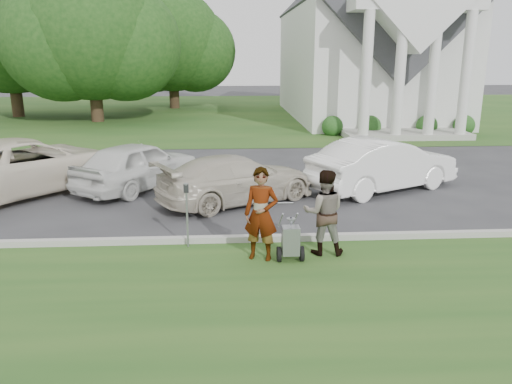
{
  "coord_description": "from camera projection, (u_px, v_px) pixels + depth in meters",
  "views": [
    {
      "loc": [
        0.01,
        -9.79,
        3.98
      ],
      "look_at": [
        0.6,
        0.0,
        1.3
      ],
      "focal_mm": 35.0,
      "sensor_mm": 36.0,
      "label": 1
    }
  ],
  "objects": [
    {
      "name": "person_left",
      "position": [
        261.0,
        215.0,
        9.87
      ],
      "size": [
        0.79,
        0.64,
        1.88
      ],
      "primitive_type": "imported",
      "rotation": [
        0.0,
        0.0,
        -0.31
      ],
      "color": "#999999",
      "rests_on": "ground"
    },
    {
      "name": "tree_back",
      "position": [
        172.0,
        46.0,
        37.87
      ],
      "size": [
        9.61,
        7.6,
        8.89
      ],
      "color": "#332316",
      "rests_on": "ground"
    },
    {
      "name": "car_d",
      "position": [
        383.0,
        165.0,
        15.13
      ],
      "size": [
        5.05,
        3.68,
        1.59
      ],
      "primitive_type": "imported",
      "rotation": [
        0.0,
        0.0,
        2.04
      ],
      "color": "white",
      "rests_on": "ground"
    },
    {
      "name": "church_lawn",
      "position": [
        226.0,
        112.0,
        36.47
      ],
      "size": [
        80.0,
        30.0,
        0.01
      ],
      "primitive_type": "cube",
      "color": "#204B19",
      "rests_on": "ground"
    },
    {
      "name": "parking_meter_near",
      "position": [
        187.0,
        207.0,
        10.51
      ],
      "size": [
        0.1,
        0.09,
        1.42
      ],
      "color": "gray",
      "rests_on": "ground"
    },
    {
      "name": "person_right",
      "position": [
        324.0,
        213.0,
        10.16
      ],
      "size": [
        0.93,
        0.76,
        1.77
      ],
      "primitive_type": "imported",
      "rotation": [
        0.0,
        0.0,
        3.04
      ],
      "color": "#999999",
      "rests_on": "ground"
    },
    {
      "name": "car_c",
      "position": [
        237.0,
        179.0,
        13.91
      ],
      "size": [
        4.88,
        3.82,
        1.32
      ],
      "primitive_type": "imported",
      "rotation": [
        0.0,
        0.0,
        2.08
      ],
      "color": "beige",
      "rests_on": "ground"
    },
    {
      "name": "curb",
      "position": [
        227.0,
        239.0,
        10.99
      ],
      "size": [
        80.0,
        0.18,
        0.15
      ],
      "primitive_type": "cube",
      "color": "#9E9E93",
      "rests_on": "ground"
    },
    {
      "name": "ground",
      "position": [
        228.0,
        252.0,
        10.48
      ],
      "size": [
        120.0,
        120.0,
        0.0
      ],
      "primitive_type": "plane",
      "color": "#333335",
      "rests_on": "ground"
    },
    {
      "name": "grass_strip",
      "position": [
        229.0,
        326.0,
        7.59
      ],
      "size": [
        80.0,
        7.0,
        0.01
      ],
      "primitive_type": "cube",
      "color": "#204B19",
      "rests_on": "ground"
    },
    {
      "name": "church",
      "position": [
        366.0,
        24.0,
        31.68
      ],
      "size": [
        9.19,
        19.0,
        24.1
      ],
      "color": "white",
      "rests_on": "ground"
    },
    {
      "name": "tree_far",
      "position": [
        8.0,
        28.0,
        32.22
      ],
      "size": [
        11.64,
        9.2,
        10.73
      ],
      "color": "#332316",
      "rests_on": "ground"
    },
    {
      "name": "car_b",
      "position": [
        138.0,
        165.0,
        15.32
      ],
      "size": [
        3.89,
        4.61,
        1.49
      ],
      "primitive_type": "imported",
      "rotation": [
        0.0,
        0.0,
        2.55
      ],
      "color": "silver",
      "rests_on": "ground"
    },
    {
      "name": "striping_cart",
      "position": [
        291.0,
        241.0,
        9.91
      ],
      "size": [
        0.54,
        1.05,
        0.98
      ],
      "rotation": [
        0.0,
        0.0,
        0.01
      ],
      "color": "black",
      "rests_on": "ground"
    },
    {
      "name": "tree_left",
      "position": [
        91.0,
        36.0,
        29.84
      ],
      "size": [
        10.63,
        8.4,
        9.71
      ],
      "color": "#332316",
      "rests_on": "ground"
    },
    {
      "name": "car_a",
      "position": [
        27.0,
        165.0,
        14.86
      ],
      "size": [
        5.98,
        6.28,
        1.65
      ],
      "primitive_type": "imported",
      "rotation": [
        0.0,
        0.0,
        2.42
      ],
      "color": "beige",
      "rests_on": "ground"
    }
  ]
}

